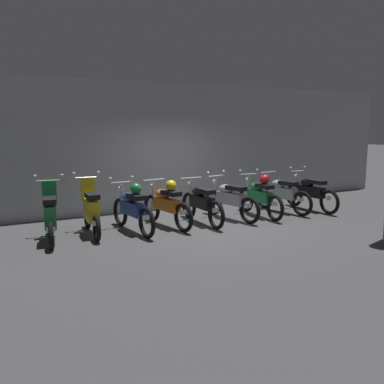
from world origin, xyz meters
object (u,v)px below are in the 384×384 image
at_px(motorbike_slot_2, 132,208).
at_px(motorbike_slot_4, 201,203).
at_px(motorbike_slot_0, 50,215).
at_px(motorbike_slot_7, 282,194).
at_px(motorbike_slot_6, 260,196).
at_px(motorbike_slot_8, 310,192).
at_px(motorbike_slot_3, 166,204).
at_px(motorbike_slot_1, 91,210).
at_px(motorbike_slot_5, 230,199).

xyz_separation_m(motorbike_slot_2, motorbike_slot_4, (1.69, -0.00, -0.04)).
bearing_deg(motorbike_slot_0, motorbike_slot_7, 1.09).
height_order(motorbike_slot_6, motorbike_slot_8, same).
height_order(motorbike_slot_0, motorbike_slot_3, motorbike_slot_0).
height_order(motorbike_slot_2, motorbike_slot_6, same).
bearing_deg(motorbike_slot_8, motorbike_slot_1, 178.12).
xyz_separation_m(motorbike_slot_3, motorbike_slot_4, (0.85, -0.09, -0.04)).
relative_size(motorbike_slot_1, motorbike_slot_3, 0.87).
distance_m(motorbike_slot_5, motorbike_slot_8, 2.54).
relative_size(motorbike_slot_2, motorbike_slot_5, 1.01).
bearing_deg(motorbike_slot_3, motorbike_slot_6, -1.99).
relative_size(motorbike_slot_2, motorbike_slot_3, 1.00).
xyz_separation_m(motorbike_slot_2, motorbike_slot_7, (4.23, 0.15, -0.04)).
bearing_deg(motorbike_slot_4, motorbike_slot_0, 179.26).
distance_m(motorbike_slot_0, motorbike_slot_2, 1.68).
xyz_separation_m(motorbike_slot_2, motorbike_slot_5, (2.53, 0.08, -0.04)).
distance_m(motorbike_slot_0, motorbike_slot_7, 5.91).
bearing_deg(motorbike_slot_4, motorbike_slot_5, 5.26).
height_order(motorbike_slot_1, motorbike_slot_5, motorbike_slot_1).
bearing_deg(motorbike_slot_5, motorbike_slot_8, -1.77).
distance_m(motorbike_slot_0, motorbike_slot_5, 4.22).
distance_m(motorbike_slot_2, motorbike_slot_3, 0.85).
relative_size(motorbike_slot_0, motorbike_slot_6, 0.86).
distance_m(motorbike_slot_2, motorbike_slot_4, 1.69).
xyz_separation_m(motorbike_slot_3, motorbike_slot_5, (1.69, -0.02, -0.03)).
bearing_deg(motorbike_slot_8, motorbike_slot_3, 178.70).
xyz_separation_m(motorbike_slot_5, motorbike_slot_7, (1.69, 0.08, -0.00)).
height_order(motorbike_slot_0, motorbike_slot_1, same).
bearing_deg(motorbike_slot_7, motorbike_slot_2, -177.91).
bearing_deg(motorbike_slot_6, motorbike_slot_5, 175.25).
bearing_deg(motorbike_slot_1, motorbike_slot_4, -4.36).
distance_m(motorbike_slot_0, motorbike_slot_4, 3.38).
xyz_separation_m(motorbike_slot_0, motorbike_slot_3, (2.53, 0.05, -0.00)).
relative_size(motorbike_slot_2, motorbike_slot_4, 1.00).
relative_size(motorbike_slot_2, motorbike_slot_8, 1.00).
relative_size(motorbike_slot_3, motorbike_slot_5, 1.00).
bearing_deg(motorbike_slot_5, motorbike_slot_1, 178.03).
bearing_deg(motorbike_slot_8, motorbike_slot_5, 178.23).
distance_m(motorbike_slot_5, motorbike_slot_7, 1.70).
relative_size(motorbike_slot_6, motorbike_slot_8, 1.00).
height_order(motorbike_slot_0, motorbike_slot_5, motorbike_slot_0).
distance_m(motorbike_slot_1, motorbike_slot_8, 5.92).
height_order(motorbike_slot_1, motorbike_slot_3, motorbike_slot_1).
xyz_separation_m(motorbike_slot_0, motorbike_slot_8, (6.76, -0.04, -0.04)).
xyz_separation_m(motorbike_slot_1, motorbike_slot_7, (5.07, -0.04, -0.04)).
height_order(motorbike_slot_2, motorbike_slot_3, motorbike_slot_2).
bearing_deg(motorbike_slot_8, motorbike_slot_2, 179.97).
relative_size(motorbike_slot_3, motorbike_slot_6, 0.99).
distance_m(motorbike_slot_1, motorbike_slot_7, 5.07).
xyz_separation_m(motorbike_slot_6, motorbike_slot_7, (0.84, 0.15, -0.04)).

